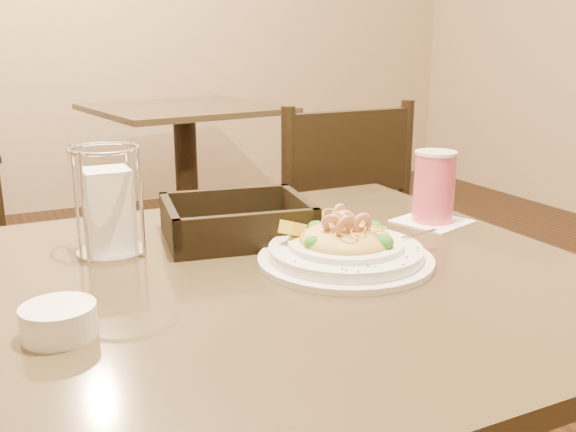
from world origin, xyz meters
name	(u,v)px	position (x,y,z in m)	size (l,w,h in m)	color
main_table	(293,404)	(0.00, 0.00, 0.51)	(0.90, 0.90, 0.75)	black
background_table	(186,150)	(0.58, 2.46, 0.51)	(1.02, 1.02, 0.75)	black
dining_chair_near	(323,249)	(0.46, 0.72, 0.50)	(0.42, 0.42, 0.93)	black
pasta_bowl	(345,248)	(0.09, -0.01, 0.77)	(0.31, 0.28, 0.09)	white
drink_glass	(434,188)	(0.36, 0.12, 0.82)	(0.15, 0.15, 0.14)	white
bread_basket	(237,225)	(-0.02, 0.19, 0.77)	(0.28, 0.24, 0.07)	black
napkin_caddy	(109,208)	(-0.24, 0.20, 0.82)	(0.11, 0.11, 0.18)	silver
side_plate	(307,235)	(0.09, 0.13, 0.75)	(0.18, 0.18, 0.01)	white
butter_ramekin	(59,321)	(-0.35, -0.08, 0.77)	(0.09, 0.09, 0.04)	white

